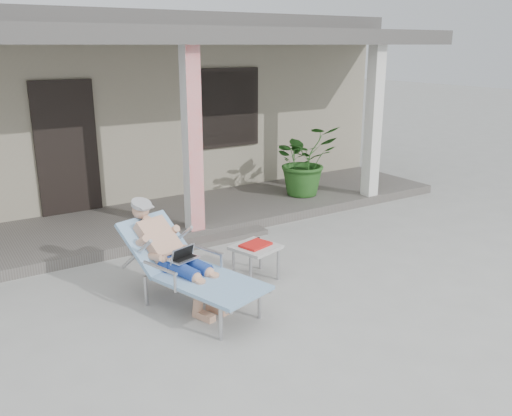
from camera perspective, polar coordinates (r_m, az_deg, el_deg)
ground at (r=6.40m, az=2.33°, el=-8.74°), size 60.00×60.00×0.00m
house at (r=11.75m, az=-16.31°, el=10.82°), size 10.40×5.40×3.30m
porch_deck at (r=8.82m, az=-8.86°, el=-1.10°), size 10.00×2.00×0.15m
porch_overhang at (r=8.36m, az=-9.57°, el=16.80°), size 10.00×2.30×2.85m
porch_step at (r=7.85m, az=-5.42°, el=-3.55°), size 2.00×0.30×0.07m
lounger at (r=5.88m, az=-7.99°, el=-3.58°), size 1.16×1.87×1.18m
side_table at (r=6.60m, az=-0.05°, el=-4.33°), size 0.62×0.62×0.45m
potted_palm at (r=9.75m, az=5.13°, el=5.06°), size 1.25×1.11×1.26m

